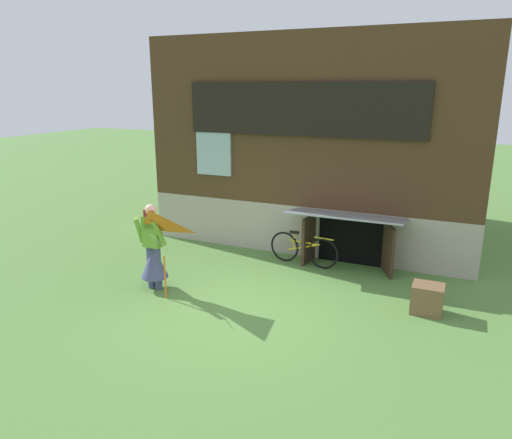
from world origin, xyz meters
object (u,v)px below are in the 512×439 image
kite (150,232)px  wooden_crate (427,299)px  bicycle_yellow (303,249)px  person (153,254)px

kite → wooden_crate: (4.53, 1.54, -1.07)m
kite → wooden_crate: 4.91m
bicycle_yellow → person: bearing=-126.8°
wooden_crate → bicycle_yellow: bearing=153.3°
person → kite: size_ratio=1.03×
person → bicycle_yellow: bearing=28.0°
kite → wooden_crate: bearing=18.8°
wooden_crate → person: bearing=-168.2°
bicycle_yellow → wooden_crate: bearing=-20.3°
kite → bicycle_yellow: bearing=57.2°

